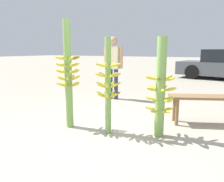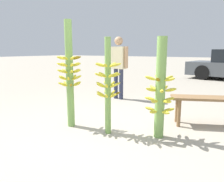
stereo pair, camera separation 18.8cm
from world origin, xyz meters
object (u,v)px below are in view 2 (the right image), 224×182
(banana_stalk_left, at_px, (70,74))
(banana_stalk_right, at_px, (160,90))
(vendor_person, at_px, (119,62))
(market_bench, at_px, (212,102))
(banana_stalk_center, at_px, (108,84))

(banana_stalk_left, height_order, banana_stalk_right, banana_stalk_left)
(banana_stalk_right, distance_m, vendor_person, 2.66)
(vendor_person, relative_size, market_bench, 1.19)
(market_bench, bearing_deg, banana_stalk_center, -160.39)
(banana_stalk_left, xyz_separation_m, market_bench, (2.00, 1.26, -0.47))
(banana_stalk_right, bearing_deg, banana_stalk_center, -158.92)
(banana_stalk_right, xyz_separation_m, vendor_person, (-1.82, 1.91, 0.25))
(banana_stalk_center, xyz_separation_m, banana_stalk_right, (0.71, 0.28, -0.05))
(banana_stalk_left, xyz_separation_m, banana_stalk_right, (1.42, 0.33, -0.17))
(banana_stalk_left, bearing_deg, banana_stalk_center, 4.54)
(banana_stalk_left, height_order, vendor_person, banana_stalk_left)
(banana_stalk_center, relative_size, market_bench, 1.08)
(banana_stalk_left, bearing_deg, banana_stalk_right, 13.12)
(vendor_person, bearing_deg, banana_stalk_right, -39.11)
(banana_stalk_center, height_order, banana_stalk_right, same)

